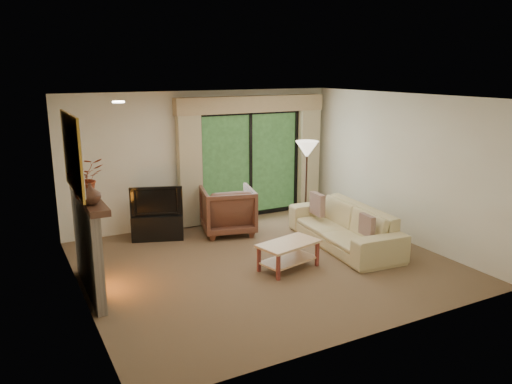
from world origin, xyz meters
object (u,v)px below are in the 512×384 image
media_console (158,226)px  armchair (228,210)px  sofa (344,226)px  coffee_table (288,256)px

media_console → armchair: bearing=6.5°
media_console → sofa: 3.32m
media_console → coffee_table: bearing=-40.0°
armchair → sofa: 2.16m
armchair → sofa: size_ratio=0.40×
media_console → armchair: (1.26, -0.29, 0.21)m
armchair → sofa: (1.49, -1.57, -0.09)m
coffee_table → sofa: bearing=4.8°
armchair → coffee_table: 2.03m
media_console → armchair: size_ratio=0.95×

